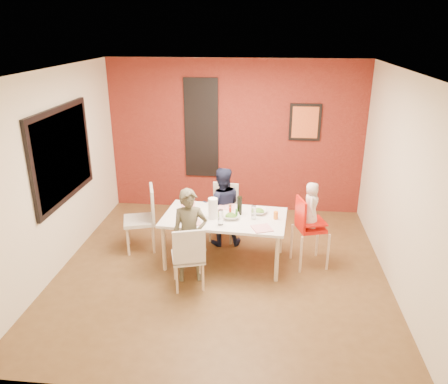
# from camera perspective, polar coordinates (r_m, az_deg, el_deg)

# --- Properties ---
(ground) EXTENTS (4.50, 4.50, 0.00)m
(ground) POSITION_cam_1_polar(r_m,az_deg,el_deg) (6.22, -0.29, -10.06)
(ground) COLOR brown
(ground) RESTS_ON ground
(ceiling) EXTENTS (4.50, 4.50, 0.02)m
(ceiling) POSITION_cam_1_polar(r_m,az_deg,el_deg) (5.36, -0.34, 15.52)
(ceiling) COLOR white
(ceiling) RESTS_ON wall_back
(wall_back) EXTENTS (4.50, 0.02, 2.70)m
(wall_back) POSITION_cam_1_polar(r_m,az_deg,el_deg) (7.80, 1.49, 7.18)
(wall_back) COLOR #F3E9C9
(wall_back) RESTS_ON ground
(wall_front) EXTENTS (4.50, 0.02, 2.70)m
(wall_front) POSITION_cam_1_polar(r_m,az_deg,el_deg) (3.62, -4.24, -10.00)
(wall_front) COLOR #F3E9C9
(wall_front) RESTS_ON ground
(wall_left) EXTENTS (0.02, 4.50, 2.70)m
(wall_left) POSITION_cam_1_polar(r_m,az_deg,el_deg) (6.29, -21.16, 2.34)
(wall_left) COLOR #F3E9C9
(wall_left) RESTS_ON ground
(wall_right) EXTENTS (0.02, 4.50, 2.70)m
(wall_right) POSITION_cam_1_polar(r_m,az_deg,el_deg) (5.86, 22.12, 0.88)
(wall_right) COLOR #F3E9C9
(wall_right) RESTS_ON ground
(brick_accent_wall) EXTENTS (4.50, 0.02, 2.70)m
(brick_accent_wall) POSITION_cam_1_polar(r_m,az_deg,el_deg) (7.78, 1.48, 7.15)
(brick_accent_wall) COLOR maroon
(brick_accent_wall) RESTS_ON ground
(picture_window_frame) EXTENTS (0.05, 1.70, 1.30)m
(picture_window_frame) POSITION_cam_1_polar(r_m,az_deg,el_deg) (6.39, -20.37, 4.61)
(picture_window_frame) COLOR black
(picture_window_frame) RESTS_ON wall_left
(picture_window_pane) EXTENTS (0.02, 1.55, 1.15)m
(picture_window_pane) POSITION_cam_1_polar(r_m,az_deg,el_deg) (6.39, -20.25, 4.61)
(picture_window_pane) COLOR black
(picture_window_pane) RESTS_ON wall_left
(glassblock_strip) EXTENTS (0.55, 0.03, 1.70)m
(glassblock_strip) POSITION_cam_1_polar(r_m,az_deg,el_deg) (7.80, -2.96, 8.29)
(glassblock_strip) COLOR silver
(glassblock_strip) RESTS_ON wall_back
(glassblock_surround) EXTENTS (0.60, 0.03, 1.76)m
(glassblock_surround) POSITION_cam_1_polar(r_m,az_deg,el_deg) (7.79, -2.97, 8.28)
(glassblock_surround) COLOR black
(glassblock_surround) RESTS_ON wall_back
(art_print_frame) EXTENTS (0.54, 0.03, 0.64)m
(art_print_frame) POSITION_cam_1_polar(r_m,az_deg,el_deg) (7.70, 10.54, 8.94)
(art_print_frame) COLOR black
(art_print_frame) RESTS_ON wall_back
(art_print_canvas) EXTENTS (0.44, 0.01, 0.54)m
(art_print_canvas) POSITION_cam_1_polar(r_m,az_deg,el_deg) (7.68, 10.55, 8.92)
(art_print_canvas) COLOR orange
(art_print_canvas) RESTS_ON wall_back
(dining_table) EXTENTS (1.77, 1.08, 0.71)m
(dining_table) POSITION_cam_1_polar(r_m,az_deg,el_deg) (6.14, 0.07, -3.72)
(dining_table) COLOR white
(dining_table) RESTS_ON ground
(chair_near) EXTENTS (0.51, 0.51, 0.88)m
(chair_near) POSITION_cam_1_polar(r_m,az_deg,el_deg) (5.59, -4.65, -8.19)
(chair_near) COLOR beige
(chair_near) RESTS_ON ground
(chair_far) EXTENTS (0.46, 0.46, 0.88)m
(chair_far) POSITION_cam_1_polar(r_m,az_deg,el_deg) (6.92, 0.02, -2.13)
(chair_far) COLOR silver
(chair_far) RESTS_ON ground
(chair_left) EXTENTS (0.57, 0.57, 0.99)m
(chair_left) POSITION_cam_1_polar(r_m,az_deg,el_deg) (6.65, -10.28, -2.96)
(chair_left) COLOR beige
(chair_left) RESTS_ON ground
(high_chair) EXTENTS (0.52, 0.52, 1.01)m
(high_chair) POSITION_cam_1_polar(r_m,az_deg,el_deg) (6.18, 10.90, -4.32)
(high_chair) COLOR red
(high_chair) RESTS_ON ground
(child_near) EXTENTS (0.52, 0.40, 1.28)m
(child_near) POSITION_cam_1_polar(r_m,az_deg,el_deg) (5.73, -4.49, -5.74)
(child_near) COLOR #514E3A
(child_near) RESTS_ON ground
(child_far) EXTENTS (0.67, 0.56, 1.24)m
(child_far) POSITION_cam_1_polar(r_m,az_deg,el_deg) (6.66, -0.29, -1.91)
(child_far) COLOR #161A32
(child_far) RESTS_ON ground
(toddler) EXTENTS (0.24, 0.34, 0.64)m
(toddler) POSITION_cam_1_polar(r_m,az_deg,el_deg) (6.07, 11.32, -1.64)
(toddler) COLOR silver
(toddler) RESTS_ON high_chair
(plate_near_left) EXTENTS (0.31, 0.31, 0.01)m
(plate_near_left) POSITION_cam_1_polar(r_m,az_deg,el_deg) (5.93, -4.28, -3.97)
(plate_near_left) COLOR white
(plate_near_left) RESTS_ON dining_table
(plate_far_mid) EXTENTS (0.24, 0.24, 0.01)m
(plate_far_mid) POSITION_cam_1_polar(r_m,az_deg,el_deg) (6.40, 0.37, -1.95)
(plate_far_mid) COLOR white
(plate_far_mid) RESTS_ON dining_table
(plate_near_right) EXTENTS (0.31, 0.31, 0.01)m
(plate_near_right) POSITION_cam_1_polar(r_m,az_deg,el_deg) (5.76, 4.99, -4.75)
(plate_near_right) COLOR white
(plate_near_right) RESTS_ON dining_table
(plate_far_left) EXTENTS (0.23, 0.23, 0.01)m
(plate_far_left) POSITION_cam_1_polar(r_m,az_deg,el_deg) (6.53, -4.72, -1.55)
(plate_far_left) COLOR white
(plate_far_left) RESTS_ON dining_table
(salad_bowl_a) EXTENTS (0.26, 0.26, 0.06)m
(salad_bowl_a) POSITION_cam_1_polar(r_m,az_deg,el_deg) (6.03, 0.89, -3.20)
(salad_bowl_a) COLOR silver
(salad_bowl_a) RESTS_ON dining_table
(salad_bowl_b) EXTENTS (0.27, 0.27, 0.06)m
(salad_bowl_b) POSITION_cam_1_polar(r_m,az_deg,el_deg) (6.21, 4.58, -2.57)
(salad_bowl_b) COLOR white
(salad_bowl_b) RESTS_ON dining_table
(wine_bottle) EXTENTS (0.07, 0.07, 0.27)m
(wine_bottle) POSITION_cam_1_polar(r_m,az_deg,el_deg) (6.12, 2.04, -1.78)
(wine_bottle) COLOR black
(wine_bottle) RESTS_ON dining_table
(wine_glass_a) EXTENTS (0.07, 0.07, 0.21)m
(wine_glass_a) POSITION_cam_1_polar(r_m,az_deg,el_deg) (5.82, -0.46, -3.33)
(wine_glass_a) COLOR white
(wine_glass_a) RESTS_ON dining_table
(wine_glass_b) EXTENTS (0.07, 0.07, 0.19)m
(wine_glass_b) POSITION_cam_1_polar(r_m,az_deg,el_deg) (6.00, 3.89, -2.68)
(wine_glass_b) COLOR silver
(wine_glass_b) RESTS_ON dining_table
(paper_towel_roll) EXTENTS (0.13, 0.13, 0.29)m
(paper_towel_roll) POSITION_cam_1_polar(r_m,az_deg,el_deg) (6.00, -1.46, -2.14)
(paper_towel_roll) COLOR white
(paper_towel_roll) RESTS_ON dining_table
(condiment_red) EXTENTS (0.03, 0.03, 0.13)m
(condiment_red) POSITION_cam_1_polar(r_m,az_deg,el_deg) (6.10, 0.82, -2.57)
(condiment_red) COLOR red
(condiment_red) RESTS_ON dining_table
(condiment_green) EXTENTS (0.03, 0.03, 0.13)m
(condiment_green) POSITION_cam_1_polar(r_m,az_deg,el_deg) (6.05, 1.65, -2.79)
(condiment_green) COLOR #357D29
(condiment_green) RESTS_ON dining_table
(condiment_brown) EXTENTS (0.04, 0.04, 0.14)m
(condiment_brown) POSITION_cam_1_polar(r_m,az_deg,el_deg) (6.15, 0.81, -2.28)
(condiment_brown) COLOR brown
(condiment_brown) RESTS_ON dining_table
(sippy_cup) EXTENTS (0.06, 0.06, 0.11)m
(sippy_cup) POSITION_cam_1_polar(r_m,az_deg,el_deg) (6.05, 6.78, -3.04)
(sippy_cup) COLOR orange
(sippy_cup) RESTS_ON dining_table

